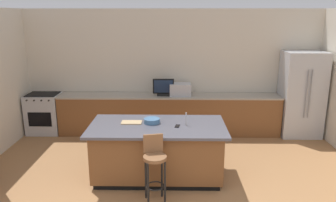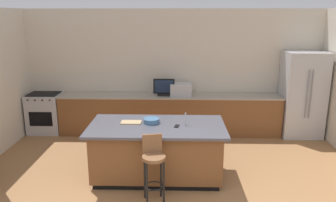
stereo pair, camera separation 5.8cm
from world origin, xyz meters
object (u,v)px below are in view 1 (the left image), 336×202
fruit_bowl (152,121)px  cutting_board (132,122)px  refrigerator (301,94)px  bar_stool_center (155,163)px  range_oven (45,113)px  cell_phone (177,126)px  kitchen_island (158,151)px  microwave (180,89)px  tv_monitor (163,88)px

fruit_bowl → cutting_board: fruit_bowl is taller
refrigerator → bar_stool_center: (-3.16, -2.88, -0.35)m
range_oven → fruit_bowl: fruit_bowl is taller
cutting_board → fruit_bowl: bearing=-0.4°
bar_stool_center → fruit_bowl: (-0.09, 0.87, 0.36)m
cell_phone → cutting_board: size_ratio=0.44×
kitchen_island → bar_stool_center: size_ratio=2.23×
microwave → bar_stool_center: bearing=-98.3°
tv_monitor → fruit_bowl: (-0.14, -2.01, -0.12)m
kitchen_island → refrigerator: bearing=33.9°
microwave → bar_stool_center: microwave is taller
refrigerator → tv_monitor: refrigerator is taller
microwave → cell_phone: microwave is taller
tv_monitor → fruit_bowl: bearing=-93.9°
microwave → cell_phone: (-0.09, -2.22, -0.12)m
range_oven → fruit_bowl: size_ratio=3.48×
kitchen_island → cell_phone: (0.33, -0.05, 0.46)m
kitchen_island → cell_phone: 0.57m
refrigerator → tv_monitor: size_ratio=4.03×
microwave → tv_monitor: (-0.38, -0.05, 0.04)m
refrigerator → bar_stool_center: bearing=-137.7°
fruit_bowl → bar_stool_center: bearing=-84.0°
microwave → bar_stool_center: (-0.43, -2.93, -0.44)m
tv_monitor → bar_stool_center: tv_monitor is taller
bar_stool_center → cell_phone: size_ratio=6.74×
tv_monitor → fruit_bowl: 2.02m
kitchen_island → bar_stool_center: bar_stool_center is taller
tv_monitor → bar_stool_center: bearing=-90.9°
bar_stool_center → microwave: bearing=69.4°
range_oven → fruit_bowl: 3.39m
kitchen_island → bar_stool_center: 0.77m
tv_monitor → microwave: bearing=7.7°
refrigerator → tv_monitor: bearing=-180.0°
kitchen_island → bar_stool_center: (-0.01, -0.76, 0.14)m
kitchen_island → fruit_bowl: 0.52m
refrigerator → fruit_bowl: 3.82m
fruit_bowl → cutting_board: bearing=179.6°
range_oven → cutting_board: size_ratio=2.74×
refrigerator → cutting_board: 4.11m
cell_phone → microwave: bearing=97.6°
kitchen_island → refrigerator: size_ratio=1.17×
bar_stool_center → cutting_board: bearing=104.2°
microwave → fruit_bowl: microwave is taller
kitchen_island → bar_stool_center: bearing=-90.5°
refrigerator → cutting_board: (-3.59, -2.01, -0.02)m
kitchen_island → microwave: 2.29m
bar_stool_center → cell_phone: (0.34, 0.70, 0.32)m
fruit_bowl → cell_phone: bearing=-20.8°
kitchen_island → fruit_bowl: fruit_bowl is taller
refrigerator → cutting_board: size_ratio=5.61×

